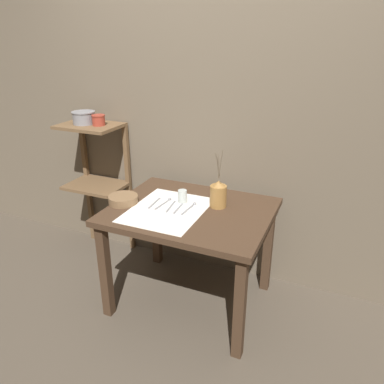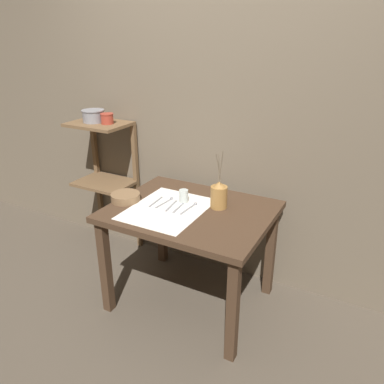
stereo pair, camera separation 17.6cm
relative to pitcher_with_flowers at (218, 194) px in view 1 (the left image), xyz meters
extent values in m
plane|color=brown|center=(-0.15, -0.11, -0.81)|extent=(12.00, 12.00, 0.00)
cube|color=#6B5E4C|center=(-0.15, 0.41, 0.39)|extent=(7.00, 0.06, 2.40)
cube|color=#422D1E|center=(-0.15, -0.11, -0.10)|extent=(1.03, 0.82, 0.04)
cube|color=#422D1E|center=(-0.60, -0.46, -0.47)|extent=(0.06, 0.06, 0.68)
cube|color=#422D1E|center=(0.30, -0.46, -0.47)|extent=(0.06, 0.06, 0.68)
cube|color=#422D1E|center=(-0.60, 0.24, -0.47)|extent=(0.06, 0.06, 0.68)
cube|color=#422D1E|center=(0.30, 0.24, -0.47)|extent=(0.06, 0.06, 0.68)
cube|color=brown|center=(-1.13, 0.19, 0.30)|extent=(0.46, 0.34, 0.02)
cube|color=brown|center=(-1.13, 0.19, -0.19)|extent=(0.46, 0.34, 0.02)
cube|color=brown|center=(-1.34, 0.34, -0.25)|extent=(0.04, 0.04, 1.13)
cube|color=brown|center=(-0.91, 0.34, -0.25)|extent=(0.04, 0.04, 1.13)
cube|color=white|center=(-0.28, -0.18, -0.08)|extent=(0.46, 0.57, 0.00)
cylinder|color=olive|center=(0.00, 0.00, -0.01)|extent=(0.11, 0.11, 0.14)
cone|color=olive|center=(0.00, 0.00, 0.08)|extent=(0.08, 0.08, 0.04)
cylinder|color=brown|center=(0.01, 0.01, 0.20)|extent=(0.04, 0.05, 0.21)
cylinder|color=brown|center=(0.00, -0.01, 0.19)|extent=(0.02, 0.05, 0.19)
cylinder|color=brown|center=(0.01, -0.02, 0.19)|extent=(0.03, 0.01, 0.18)
cylinder|color=brown|center=(-0.01, 0.01, 0.18)|extent=(0.02, 0.04, 0.16)
cylinder|color=brown|center=(-0.60, -0.20, -0.06)|extent=(0.20, 0.20, 0.05)
cylinder|color=#B7C1BC|center=(-0.24, -0.04, -0.04)|extent=(0.06, 0.06, 0.09)
cube|color=gray|center=(-0.40, -0.13, -0.08)|extent=(0.02, 0.18, 0.00)
cube|color=gray|center=(-0.34, -0.13, -0.08)|extent=(0.03, 0.18, 0.00)
sphere|color=gray|center=(-0.33, -0.04, -0.08)|extent=(0.02, 0.02, 0.02)
cube|color=gray|center=(-0.28, -0.14, -0.08)|extent=(0.03, 0.18, 0.00)
cube|color=gray|center=(-0.22, -0.13, -0.08)|extent=(0.02, 0.18, 0.00)
cube|color=gray|center=(-0.16, -0.13, -0.08)|extent=(0.02, 0.18, 0.00)
sphere|color=gray|center=(-0.15, -0.04, -0.08)|extent=(0.02, 0.02, 0.02)
cylinder|color=gray|center=(-1.17, 0.19, 0.36)|extent=(0.17, 0.17, 0.09)
cylinder|color=gray|center=(-1.17, 0.19, 0.41)|extent=(0.18, 0.18, 0.01)
cylinder|color=#9E3828|center=(-1.04, 0.19, 0.36)|extent=(0.10, 0.10, 0.08)
cylinder|color=#9E3828|center=(-1.04, 0.19, 0.39)|extent=(0.10, 0.10, 0.01)
camera|label=1|loc=(0.73, -2.10, 0.96)|focal=35.00mm
camera|label=2|loc=(0.88, -2.02, 0.96)|focal=35.00mm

